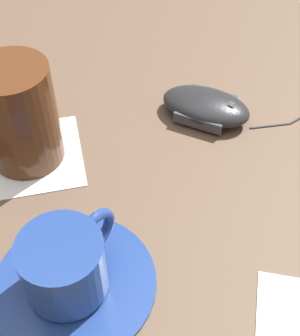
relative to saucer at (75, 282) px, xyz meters
name	(u,v)px	position (x,y,z in m)	size (l,w,h in m)	color
ground_plane	(133,210)	(0.08, -0.06, 0.00)	(3.00, 3.00, 0.00)	brown
saucer	(75,282)	(0.00, 0.00, 0.00)	(0.15, 0.15, 0.01)	navy
coffee_cup	(65,264)	(0.00, 0.00, 0.04)	(0.09, 0.09, 0.06)	navy
computer_mouse	(206,106)	(0.21, -0.17, 0.01)	(0.11, 0.13, 0.03)	black
napkin_under_glass	(30,156)	(0.17, 0.04, 0.00)	(0.12, 0.12, 0.00)	white
drinking_glass	(19,115)	(0.17, 0.04, 0.06)	(0.08, 0.08, 0.12)	#4C2814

